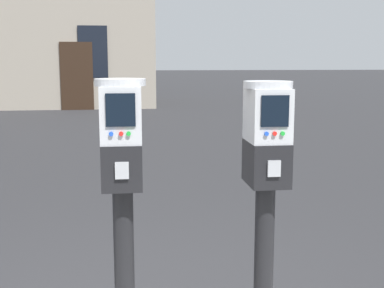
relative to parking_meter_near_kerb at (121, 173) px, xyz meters
name	(u,v)px	position (x,y,z in m)	size (l,w,h in m)	color
parking_meter_near_kerb	(121,173)	(0.00, 0.00, 0.00)	(0.22, 0.25, 1.31)	black
parking_meter_twin_adjacent	(266,171)	(0.65, 0.00, -0.01)	(0.22, 0.25, 1.30)	black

